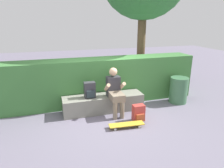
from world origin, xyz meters
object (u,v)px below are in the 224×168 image
object	(u,v)px
backpack_on_ground	(139,113)
trash_bin	(178,90)
skateboard_near_person	(127,125)
backpack_on_bench	(90,90)
bench_main	(103,103)
person_skater	(115,90)

from	to	relation	value
backpack_on_ground	trash_bin	bearing A→B (deg)	24.49
skateboard_near_person	backpack_on_ground	world-z (taller)	backpack_on_ground
backpack_on_ground	trash_bin	size ratio (longest dim) A/B	0.53
backpack_on_bench	bench_main	bearing A→B (deg)	1.52
bench_main	skateboard_near_person	bearing A→B (deg)	-74.65
person_skater	backpack_on_bench	world-z (taller)	person_skater
bench_main	backpack_on_ground	size ratio (longest dim) A/B	5.29
skateboard_near_person	person_skater	bearing A→B (deg)	92.16
bench_main	backpack_on_ground	bearing A→B (deg)	-49.06
skateboard_near_person	backpack_on_ground	bearing A→B (deg)	30.51
bench_main	person_skater	world-z (taller)	person_skater
skateboard_near_person	backpack_on_ground	size ratio (longest dim) A/B	2.03
person_skater	backpack_on_ground	xyz separation A→B (m)	(0.42, -0.55, -0.44)
trash_bin	backpack_on_bench	bearing A→B (deg)	179.04
skateboard_near_person	bench_main	bearing A→B (deg)	105.35
person_skater	backpack_on_bench	xyz separation A→B (m)	(-0.60, 0.21, -0.01)
skateboard_near_person	backpack_on_bench	bearing A→B (deg)	122.34
bench_main	backpack_on_bench	xyz separation A→B (m)	(-0.36, -0.01, 0.41)
backpack_on_ground	trash_bin	distance (m)	1.75
person_skater	skateboard_near_person	distance (m)	0.97
backpack_on_ground	trash_bin	world-z (taller)	trash_bin
bench_main	skateboard_near_person	distance (m)	1.05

